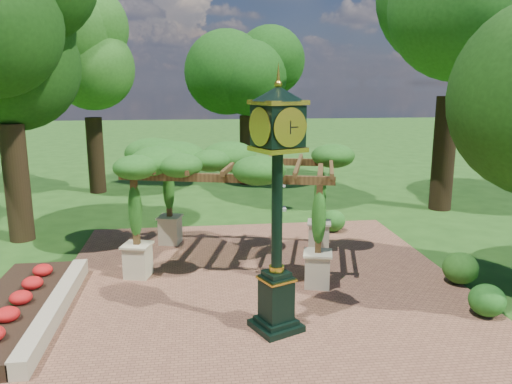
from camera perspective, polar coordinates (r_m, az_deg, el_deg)
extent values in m
plane|color=#1E4714|center=(11.20, 1.65, -13.85)|extent=(120.00, 120.00, 0.00)
cube|color=brown|center=(12.08, 0.91, -11.69)|extent=(10.00, 12.00, 0.04)
cube|color=#C6B793|center=(11.85, -21.87, -12.19)|extent=(0.35, 5.00, 0.40)
cube|color=red|center=(12.11, -26.07, -12.13)|extent=(1.50, 5.00, 0.36)
cube|color=black|center=(10.53, 2.30, -15.00)|extent=(1.15, 1.15, 0.13)
cube|color=black|center=(10.27, 2.32, -12.10)|extent=(0.72, 0.72, 0.98)
cube|color=gold|center=(10.10, 2.35, -9.86)|extent=(0.80, 0.80, 0.04)
cylinder|color=black|center=(9.66, 2.42, -2.09)|extent=(0.29, 0.29, 2.49)
cube|color=black|center=(9.39, 2.51, 7.56)|extent=(1.00, 1.00, 0.76)
cylinder|color=beige|center=(9.07, 3.90, 7.38)|extent=(0.61, 0.30, 0.65)
cone|color=black|center=(9.36, 2.54, 11.21)|extent=(1.29, 1.29, 0.27)
sphere|color=gold|center=(9.35, 2.55, 12.20)|extent=(0.15, 0.15, 0.15)
cube|color=beige|center=(13.33, -13.35, -7.68)|extent=(0.73, 0.73, 0.83)
cube|color=#52381C|center=(12.94, -13.63, -2.21)|extent=(0.18, 0.18, 1.70)
cube|color=beige|center=(12.48, 7.03, -8.82)|extent=(0.73, 0.73, 0.83)
cube|color=#52381C|center=(12.07, 7.19, -3.01)|extent=(0.18, 0.18, 1.70)
cube|color=beige|center=(15.79, -9.77, -4.34)|extent=(0.73, 0.73, 0.83)
cube|color=#52381C|center=(15.47, -9.95, 0.31)|extent=(0.18, 0.18, 1.70)
cube|color=beige|center=(15.09, 7.20, -5.06)|extent=(0.73, 0.73, 0.83)
cube|color=#52381C|center=(14.75, 7.34, -0.19)|extent=(0.18, 0.18, 1.70)
cube|color=#52381C|center=(12.10, -3.65, 1.60)|extent=(5.19, 1.51, 0.20)
cube|color=#52381C|center=(14.77, -1.53, 3.58)|extent=(5.19, 1.51, 0.20)
ellipsoid|color=#205518|center=(13.39, -2.50, 3.73)|extent=(6.01, 4.58, 0.92)
cube|color=#97978F|center=(19.88, 2.64, -1.91)|extent=(0.61, 0.61, 0.10)
cylinder|color=#97978F|center=(19.77, 2.65, -0.64)|extent=(0.31, 0.31, 0.90)
cylinder|color=#97978F|center=(19.67, 2.67, 0.69)|extent=(0.57, 0.57, 0.05)
ellipsoid|color=#1F5B1A|center=(12.01, 24.90, -11.16)|extent=(0.78, 0.78, 0.69)
ellipsoid|color=#265919|center=(13.55, 22.33, -8.05)|extent=(1.04, 1.04, 0.79)
ellipsoid|color=#225B1A|center=(17.02, 8.83, -3.27)|extent=(0.98, 0.98, 0.72)
cylinder|color=#332414|center=(17.40, -25.64, 0.92)|extent=(0.77, 0.77, 3.72)
ellipsoid|color=#14360D|center=(17.21, -27.18, 16.76)|extent=(4.58, 4.58, 5.87)
cylinder|color=black|center=(23.93, -17.83, 4.01)|extent=(0.74, 0.74, 3.43)
ellipsoid|color=#265819|center=(23.75, -18.56, 14.63)|extent=(3.80, 3.80, 5.42)
cylinder|color=#2F2013|center=(24.72, -1.00, 4.81)|extent=(0.75, 0.75, 3.40)
ellipsoid|color=#143F0F|center=(24.53, -1.03, 15.01)|extent=(4.17, 4.17, 5.37)
cylinder|color=black|center=(20.93, 20.66, 4.10)|extent=(0.86, 0.86, 4.45)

